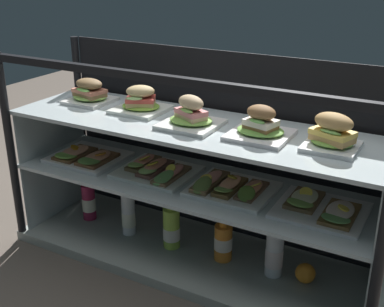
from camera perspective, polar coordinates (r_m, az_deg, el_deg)
The scene contains 22 objects.
ground_plane at distance 2.15m, azimuth 0.00°, elevation -12.18°, with size 6.00×6.00×0.02m, color #60544A.
case_base_deck at distance 2.14m, azimuth 0.00°, elevation -11.49°, with size 1.52×0.48×0.04m, color #9FA69F.
case_frame at distance 2.04m, azimuth 1.81°, elevation 0.80°, with size 1.52×0.48×0.84m.
riser_lower_tier at distance 2.05m, azimuth 0.00°, elevation -7.45°, with size 1.45×0.41×0.30m.
shelf_lower_glass at distance 1.97m, azimuth 0.00°, elevation -3.41°, with size 1.47×0.43×0.02m, color silver.
riser_upper_tier at distance 1.93m, azimuth 0.00°, elevation -0.21°, with size 1.45×0.41×0.22m.
shelf_upper_glass at distance 1.88m, azimuth 0.00°, elevation 3.14°, with size 1.47×0.43×0.02m, color silver.
plated_roll_sandwich_far_right at distance 2.20m, azimuth -11.55°, elevation 6.75°, with size 0.18×0.18×0.10m.
plated_roll_sandwich_near_left_corner at distance 2.04m, azimuth -5.84°, elevation 5.83°, with size 0.20×0.20×0.11m.
plated_roll_sandwich_center at distance 1.84m, azimuth -0.13°, elevation 4.25°, with size 0.21×0.21×0.12m.
plated_roll_sandwich_left_of_center at distance 1.75m, azimuth 7.79°, elevation 3.04°, with size 0.21×0.21×0.11m.
plated_roll_sandwich_right_of_center at distance 1.69m, azimuth 15.70°, elevation 2.15°, with size 0.17×0.17×0.12m.
open_sandwich_tray_far_left at distance 2.21m, azimuth -11.89°, elevation -0.33°, with size 0.30×0.27×0.06m.
open_sandwich_tray_far_right at distance 2.03m, azimuth -4.12°, elevation -1.86°, with size 0.30×0.27×0.06m.
open_sandwich_tray_mid_right at distance 1.88m, azimuth 4.32°, elevation -3.84°, with size 0.30×0.27×0.06m.
open_sandwich_tray_near_right_corner at distance 1.79m, azimuth 14.46°, elevation -6.05°, with size 0.30×0.27×0.06m.
juice_bottle_front_fourth at distance 2.37m, azimuth -11.65°, elevation -5.32°, with size 0.06×0.06×0.22m.
juice_bottle_back_right at distance 2.22m, azimuth -7.23°, elevation -6.72°, with size 0.06×0.06×0.26m.
juice_bottle_front_middle at distance 2.11m, azimuth -2.34°, elevation -8.42°, with size 0.07×0.07×0.22m.
juice_bottle_back_center at distance 2.04m, azimuth 3.57°, elevation -9.93°, with size 0.07×0.07×0.20m.
juice_bottle_near_post at distance 1.96m, azimuth 9.35°, elevation -10.99°, with size 0.07×0.07×0.25m.
orange_fruit_beside_bottles at distance 1.98m, azimuth 12.75°, elevation -13.12°, with size 0.08×0.08×0.08m, color orange.
Camera 1 is at (0.87, -1.56, 1.20)m, focal length 46.97 mm.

